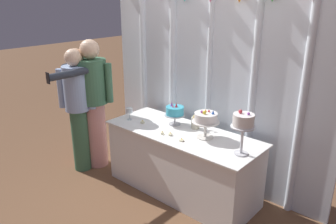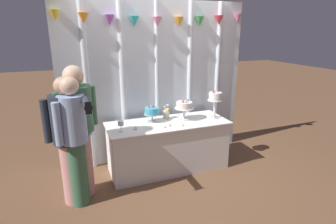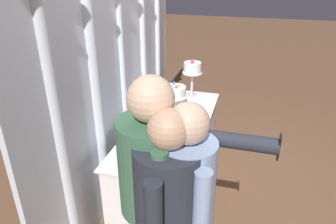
{
  "view_description": "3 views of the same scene",
  "coord_description": "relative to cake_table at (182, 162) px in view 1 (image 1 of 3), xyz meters",
  "views": [
    {
      "loc": [
        2.11,
        -2.54,
        2.18
      ],
      "look_at": [
        -0.17,
        0.06,
        0.95
      ],
      "focal_mm": 35.69,
      "sensor_mm": 36.0,
      "label": 1
    },
    {
      "loc": [
        -1.34,
        -3.4,
        2.05
      ],
      "look_at": [
        -0.03,
        0.03,
        0.93
      ],
      "focal_mm": 28.93,
      "sensor_mm": 36.0,
      "label": 2
    },
    {
      "loc": [
        -2.58,
        -0.6,
        2.14
      ],
      "look_at": [
        0.08,
        0.15,
        0.82
      ],
      "focal_mm": 33.42,
      "sensor_mm": 36.0,
      "label": 3
    }
  ],
  "objects": [
    {
      "name": "wine_glass",
      "position": [
        -0.72,
        -0.12,
        0.48
      ],
      "size": [
        0.08,
        0.08,
        0.15
      ],
      "color": "silver",
      "rests_on": "cake_table"
    },
    {
      "name": "draped_curtain",
      "position": [
        -0.02,
        0.49,
        0.93
      ],
      "size": [
        2.96,
        0.15,
        2.48
      ],
      "color": "silver",
      "rests_on": "ground_plane"
    },
    {
      "name": "cake_display_leftmost",
      "position": [
        -0.21,
        0.12,
        0.53
      ],
      "size": [
        0.24,
        0.24,
        0.27
      ],
      "color": "#B2B2B7",
      "rests_on": "cake_table"
    },
    {
      "name": "tealight_near_left",
      "position": [
        -0.12,
        -0.19,
        0.38
      ],
      "size": [
        0.04,
        0.04,
        0.04
      ],
      "color": "beige",
      "rests_on": "cake_table"
    },
    {
      "name": "tealight_far_left",
      "position": [
        -0.52,
        -0.1,
        0.38
      ],
      "size": [
        0.05,
        0.05,
        0.04
      ],
      "color": "beige",
      "rests_on": "cake_table"
    },
    {
      "name": "guest_man_dark_suit",
      "position": [
        -1.26,
        -0.24,
        0.53
      ],
      "size": [
        0.5,
        0.5,
        1.66
      ],
      "color": "#D6938E",
      "rests_on": "ground_plane"
    },
    {
      "name": "cake_display_rightmost",
      "position": [
        0.75,
        -0.05,
        0.69
      ],
      "size": [
        0.23,
        0.23,
        0.44
      ],
      "color": "silver",
      "rests_on": "cake_table"
    },
    {
      "name": "guest_girl_blue_dress",
      "position": [
        -1.38,
        -0.37,
        0.48
      ],
      "size": [
        0.52,
        0.69,
        1.56
      ],
      "color": "#D6938E",
      "rests_on": "ground_plane"
    },
    {
      "name": "tealight_near_right",
      "position": [
        -0.04,
        -0.16,
        0.38
      ],
      "size": [
        0.05,
        0.05,
        0.04
      ],
      "color": "beige",
      "rests_on": "cake_table"
    },
    {
      "name": "flower_vase",
      "position": [
        0.04,
        0.18,
        0.45
      ],
      "size": [
        0.1,
        0.11,
        0.21
      ],
      "color": "beige",
      "rests_on": "cake_table"
    },
    {
      "name": "cake_table",
      "position": [
        0.0,
        0.0,
        0.0
      ],
      "size": [
        1.79,
        0.7,
        0.74
      ],
      "color": "white",
      "rests_on": "ground_plane"
    },
    {
      "name": "ground_plane",
      "position": [
        0.0,
        -0.1,
        -0.37
      ],
      "size": [
        24.0,
        24.0,
        0.0
      ],
      "primitive_type": "plane",
      "color": "brown"
    },
    {
      "name": "cake_display_center",
      "position": [
        0.28,
        0.04,
        0.58
      ],
      "size": [
        0.29,
        0.29,
        0.32
      ],
      "color": "silver",
      "rests_on": "cake_table"
    },
    {
      "name": "tealight_far_right",
      "position": [
        0.14,
        -0.19,
        0.38
      ],
      "size": [
        0.05,
        0.05,
        0.03
      ],
      "color": "beige",
      "rests_on": "cake_table"
    },
    {
      "name": "guest_man_pink_jacket",
      "position": [
        -1.31,
        -0.44,
        0.5
      ],
      "size": [
        0.41,
        0.41,
        1.57
      ],
      "color": "#3D6B4C",
      "rests_on": "ground_plane"
    }
  ]
}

